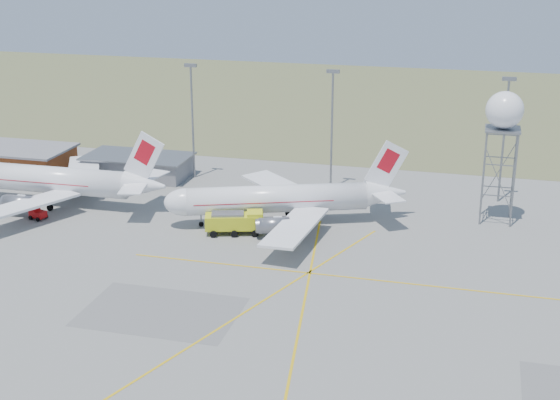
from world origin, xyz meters
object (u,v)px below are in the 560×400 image
(radar_tower, at_px, (501,150))
(baggage_tug, at_px, (38,215))
(fire_truck, at_px, (236,223))
(airliner_main, at_px, (281,199))
(airliner_far, at_px, (49,180))

(radar_tower, height_order, baggage_tug, radar_tower)
(fire_truck, bearing_deg, airliner_main, 31.35)
(airliner_main, height_order, radar_tower, radar_tower)
(fire_truck, bearing_deg, radar_tower, 5.84)
(radar_tower, bearing_deg, airliner_main, -163.37)
(airliner_far, height_order, radar_tower, radar_tower)
(airliner_main, bearing_deg, airliner_far, -20.00)
(airliner_main, distance_m, radar_tower, 33.55)
(airliner_main, xyz_separation_m, baggage_tug, (-36.70, -7.67, -3.13))
(airliner_main, distance_m, airliner_far, 38.49)
(radar_tower, distance_m, fire_truck, 40.82)
(radar_tower, distance_m, baggage_tug, 70.95)
(radar_tower, xyz_separation_m, baggage_tug, (-68.07, -17.04, -10.51))
(airliner_main, xyz_separation_m, radar_tower, (31.36, 9.37, 7.38))
(airliner_far, bearing_deg, radar_tower, -172.59)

